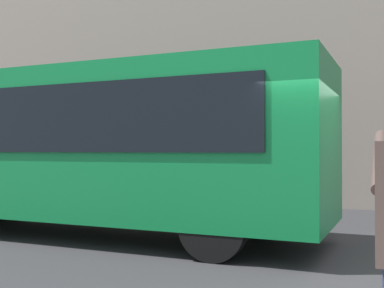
% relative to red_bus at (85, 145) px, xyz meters
% --- Properties ---
extents(ground_plane, '(60.00, 60.00, 0.00)m').
position_rel_red_bus_xyz_m(ground_plane, '(-4.95, 0.32, -1.68)').
color(ground_plane, '#2B2B2D').
extents(red_bus, '(9.05, 2.54, 3.08)m').
position_rel_red_bus_xyz_m(red_bus, '(0.00, 0.00, 0.00)').
color(red_bus, '#0F7238').
rests_on(red_bus, ground_plane).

